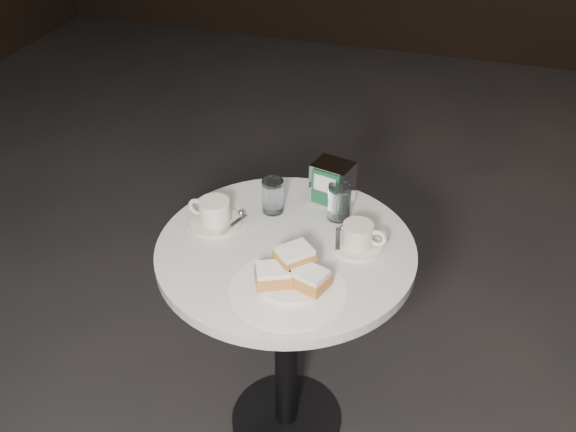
% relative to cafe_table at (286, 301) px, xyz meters
% --- Properties ---
extents(ground, '(7.00, 7.00, 0.00)m').
position_rel_cafe_table_xyz_m(ground, '(0.00, 0.00, -0.55)').
color(ground, black).
rests_on(ground, ground).
extents(cafe_table, '(0.70, 0.70, 0.74)m').
position_rel_cafe_table_xyz_m(cafe_table, '(0.00, 0.00, 0.00)').
color(cafe_table, black).
rests_on(cafe_table, ground).
extents(sugar_spill, '(0.31, 0.31, 0.00)m').
position_rel_cafe_table_xyz_m(sugar_spill, '(0.06, -0.17, 0.20)').
color(sugar_spill, white).
rests_on(sugar_spill, cafe_table).
extents(beignet_plate, '(0.20, 0.20, 0.09)m').
position_rel_cafe_table_xyz_m(beignet_plate, '(0.06, -0.14, 0.23)').
color(beignet_plate, white).
rests_on(beignet_plate, cafe_table).
extents(coffee_cup_left, '(0.16, 0.16, 0.08)m').
position_rel_cafe_table_xyz_m(coffee_cup_left, '(-0.22, 0.04, 0.23)').
color(coffee_cup_left, beige).
rests_on(coffee_cup_left, cafe_table).
extents(coffee_cup_right, '(0.15, 0.14, 0.07)m').
position_rel_cafe_table_xyz_m(coffee_cup_right, '(0.18, 0.05, 0.23)').
color(coffee_cup_right, silver).
rests_on(coffee_cup_right, cafe_table).
extents(water_glass_left, '(0.08, 0.08, 0.10)m').
position_rel_cafe_table_xyz_m(water_glass_left, '(-0.09, 0.15, 0.25)').
color(water_glass_left, silver).
rests_on(water_glass_left, cafe_table).
extents(water_glass_right, '(0.09, 0.09, 0.11)m').
position_rel_cafe_table_xyz_m(water_glass_right, '(0.10, 0.17, 0.25)').
color(water_glass_right, white).
rests_on(water_glass_right, cafe_table).
extents(napkin_dispenser, '(0.13, 0.11, 0.13)m').
position_rel_cafe_table_xyz_m(napkin_dispenser, '(0.07, 0.24, 0.26)').
color(napkin_dispenser, silver).
rests_on(napkin_dispenser, cafe_table).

